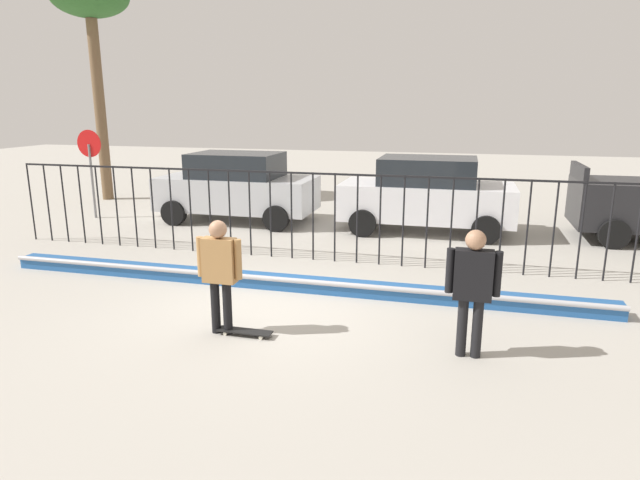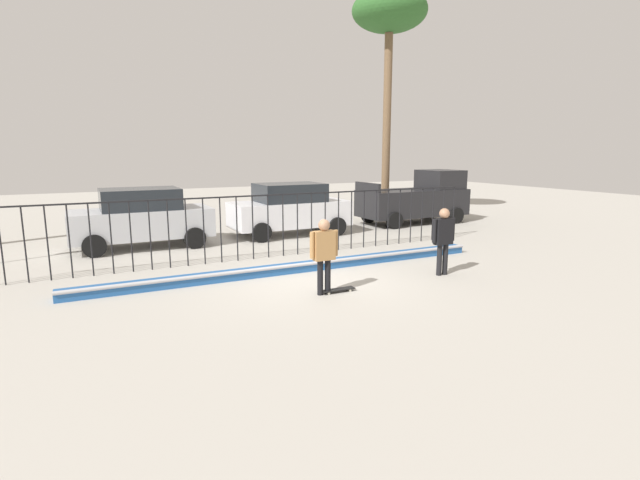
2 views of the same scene
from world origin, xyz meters
TOP-DOWN VIEW (x-y plane):
  - ground_plane at (0.00, 0.00)m, footprint 60.00×60.00m
  - bowl_coping_ledge at (0.00, 1.09)m, footprint 11.00×0.40m
  - perimeter_fence at (0.00, 3.02)m, footprint 14.04×0.04m
  - skateboarder at (-0.25, -0.98)m, footprint 0.67×0.25m
  - skateboard at (0.10, -0.98)m, footprint 0.80×0.20m
  - camera_operator at (3.17, -0.84)m, footprint 0.68×0.26m
  - parked_car_silver at (-3.08, 6.27)m, footprint 4.30×2.12m
  - parked_car_white at (2.09, 6.28)m, footprint 4.30×2.12m
  - stop_sign at (-7.25, 5.65)m, footprint 0.76×0.07m
  - palm_tree_short at (-8.89, 8.53)m, footprint 2.47×2.47m

SIDE VIEW (x-z plane):
  - ground_plane at x=0.00m, z-range 0.00..0.00m
  - skateboard at x=0.10m, z-range 0.02..0.10m
  - bowl_coping_ledge at x=0.00m, z-range -0.01..0.25m
  - parked_car_silver at x=-3.08m, z-range 0.02..1.92m
  - parked_car_white at x=2.09m, z-range 0.02..1.92m
  - skateboarder at x=-0.25m, z-range 0.17..1.82m
  - camera_operator at x=3.17m, z-range 0.17..1.86m
  - perimeter_fence at x=0.00m, z-range 0.21..2.05m
  - stop_sign at x=-7.25m, z-range 0.37..2.87m
  - palm_tree_short at x=-8.89m, z-range 2.63..9.86m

